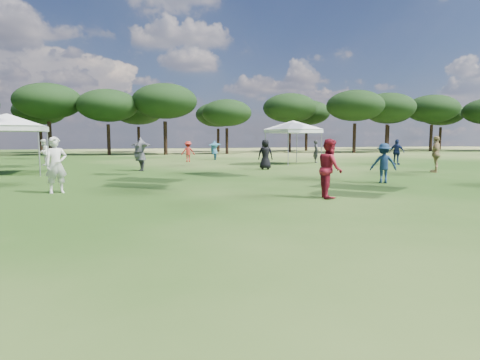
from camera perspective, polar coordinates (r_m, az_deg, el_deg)
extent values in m
cylinder|color=black|center=(46.04, -25.41, 5.35)|extent=(0.40, 0.40, 3.46)
ellipsoid|color=black|center=(46.20, -25.63, 10.08)|extent=(6.73, 6.73, 3.63)
cylinder|color=black|center=(44.35, -18.17, 5.46)|extent=(0.37, 0.37, 3.21)
ellipsoid|color=black|center=(44.48, -18.32, 10.01)|extent=(6.24, 6.24, 3.36)
cylinder|color=black|center=(44.13, -10.56, 5.88)|extent=(0.41, 0.41, 3.56)
ellipsoid|color=black|center=(44.30, -10.66, 10.95)|extent=(6.91, 6.91, 3.73)
cylinder|color=black|center=(45.72, -1.88, 5.56)|extent=(0.33, 0.33, 2.88)
ellipsoid|color=black|center=(45.80, -1.89, 9.53)|extent=(5.60, 5.60, 3.02)
cylinder|color=black|center=(50.94, 7.03, 5.88)|extent=(0.39, 0.39, 3.44)
ellipsoid|color=black|center=(51.07, 7.09, 10.13)|extent=(6.69, 6.69, 3.60)
cylinder|color=black|center=(50.68, 15.94, 5.74)|extent=(0.40, 0.40, 3.53)
ellipsoid|color=black|center=(50.82, 16.07, 10.13)|extent=(6.86, 6.86, 3.70)
cylinder|color=black|center=(53.78, 20.12, 5.57)|extent=(0.40, 0.40, 3.47)
ellipsoid|color=black|center=(53.91, 20.26, 9.63)|extent=(6.74, 6.74, 3.63)
cylinder|color=black|center=(60.76, 25.51, 5.41)|extent=(0.41, 0.41, 3.57)
ellipsoid|color=black|center=(60.89, 25.68, 9.11)|extent=(6.94, 6.94, 3.74)
cylinder|color=black|center=(53.79, -26.44, 5.13)|extent=(0.36, 0.36, 3.11)
ellipsoid|color=black|center=(53.89, -26.61, 8.77)|extent=(6.05, 6.05, 3.26)
cylinder|color=black|center=(52.28, -14.20, 5.61)|extent=(0.37, 0.37, 3.20)
ellipsoid|color=black|center=(52.38, -14.30, 9.46)|extent=(6.21, 6.21, 3.35)
cylinder|color=black|center=(52.50, -3.12, 5.67)|extent=(0.34, 0.34, 2.99)
ellipsoid|color=black|center=(52.58, -3.14, 9.26)|extent=(5.81, 5.81, 3.13)
cylinder|color=black|center=(57.22, 9.41, 5.78)|extent=(0.38, 0.38, 3.31)
ellipsoid|color=black|center=(57.33, 9.47, 9.42)|extent=(6.43, 6.43, 3.47)
cylinder|color=black|center=(64.70, 20.28, 5.65)|extent=(0.42, 0.42, 3.64)
ellipsoid|color=black|center=(64.83, 20.41, 9.19)|extent=(7.06, 7.06, 3.81)
cylinder|color=black|center=(70.07, 26.57, 5.32)|extent=(0.40, 0.40, 3.46)
ellipsoid|color=black|center=(70.17, 26.71, 8.42)|extent=(6.72, 6.72, 3.62)
cylinder|color=gray|center=(20.96, -26.66, 3.61)|extent=(0.06, 0.06, 2.30)
cylinder|color=gray|center=(24.03, -25.62, 3.88)|extent=(0.06, 0.06, 2.30)
cube|color=white|center=(22.75, -30.13, 6.35)|extent=(3.36, 3.36, 0.25)
pyramid|color=white|center=(22.77, -30.22, 8.17)|extent=(6.63, 6.63, 0.60)
cylinder|color=gray|center=(25.94, 6.88, 4.54)|extent=(0.06, 0.06, 2.30)
cylinder|color=gray|center=(27.63, 11.49, 4.55)|extent=(0.06, 0.06, 2.30)
cylinder|color=gray|center=(28.20, 3.61, 4.69)|extent=(0.06, 0.06, 2.30)
cylinder|color=gray|center=(29.76, 8.07, 4.71)|extent=(0.06, 0.06, 2.30)
cube|color=white|center=(27.85, 7.54, 6.89)|extent=(3.45, 3.45, 0.25)
pyramid|color=white|center=(27.87, 7.56, 8.38)|extent=(5.76, 5.76, 0.60)
imported|color=silver|center=(14.26, -24.69, 1.94)|extent=(0.78, 0.64, 1.83)
imported|color=black|center=(22.91, 3.63, 3.65)|extent=(0.97, 0.79, 1.71)
imported|color=#A0231A|center=(30.20, -7.40, 4.03)|extent=(1.03, 0.63, 1.55)
imported|color=navy|center=(28.80, 21.41, 3.72)|extent=(0.87, 1.07, 1.70)
imported|color=#302F34|center=(29.58, 10.76, 4.02)|extent=(0.54, 0.68, 1.65)
imported|color=#46464B|center=(22.43, -14.03, 3.56)|extent=(1.42, 2.28, 1.81)
imported|color=#285D78|center=(32.79, -3.69, 4.24)|extent=(1.68, 1.82, 1.59)
imported|color=maroon|center=(12.21, 12.66, 1.61)|extent=(0.89, 1.02, 1.77)
imported|color=#9C8455|center=(23.20, 26.08, 3.33)|extent=(1.12, 1.12, 1.91)
imported|color=white|center=(29.28, -26.14, 3.56)|extent=(0.78, 0.93, 1.71)
imported|color=#162E4E|center=(16.92, 19.75, 2.26)|extent=(1.17, 0.94, 1.58)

